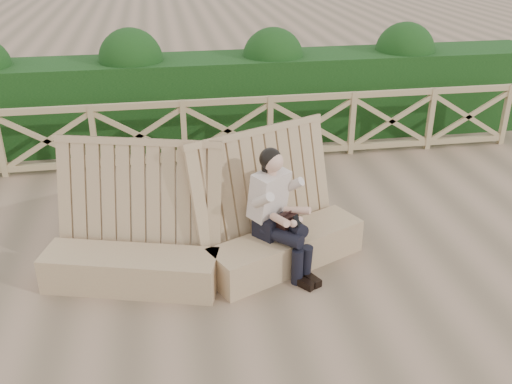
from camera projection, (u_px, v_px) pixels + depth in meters
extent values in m
plane|color=brown|center=(266.00, 277.00, 6.54)|extent=(60.00, 60.00, 0.00)
cube|color=#9E775A|center=(131.00, 270.00, 6.30)|extent=(1.98, 1.01, 0.41)
cube|color=#9E775A|center=(134.00, 213.00, 6.29)|extent=(1.96, 0.95, 1.53)
cube|color=#9E775A|center=(287.00, 249.00, 6.69)|extent=(1.95, 1.25, 0.41)
cube|color=#9E775A|center=(274.00, 197.00, 6.65)|extent=(1.92, 1.19, 1.53)
cube|color=black|center=(272.00, 224.00, 6.56)|extent=(0.48, 0.46, 0.24)
cube|color=beige|center=(269.00, 194.00, 6.43)|extent=(0.54, 0.51, 0.57)
sphere|color=tan|center=(273.00, 162.00, 6.22)|extent=(0.32, 0.32, 0.23)
sphere|color=black|center=(270.00, 159.00, 6.23)|extent=(0.35, 0.35, 0.25)
cylinder|color=black|center=(282.00, 236.00, 6.37)|extent=(0.44, 0.50, 0.16)
cylinder|color=black|center=(290.00, 224.00, 6.46)|extent=(0.44, 0.50, 0.18)
cylinder|color=black|center=(297.00, 267.00, 6.35)|extent=(0.18, 0.18, 0.41)
cylinder|color=black|center=(306.00, 263.00, 6.42)|extent=(0.18, 0.18, 0.41)
cube|color=black|center=(304.00, 283.00, 6.36)|extent=(0.24, 0.27, 0.09)
cube|color=black|center=(311.00, 280.00, 6.42)|extent=(0.24, 0.27, 0.09)
cube|color=black|center=(287.00, 221.00, 6.41)|extent=(0.28, 0.26, 0.16)
cube|color=black|center=(298.00, 222.00, 6.26)|extent=(0.12, 0.12, 0.13)
cube|color=#9A8359|center=(227.00, 101.00, 9.19)|extent=(10.10, 0.07, 0.10)
cube|color=#9A8359|center=(228.00, 155.00, 9.59)|extent=(10.10, 0.07, 0.10)
cube|color=black|center=(219.00, 98.00, 10.38)|extent=(12.00, 1.20, 1.50)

